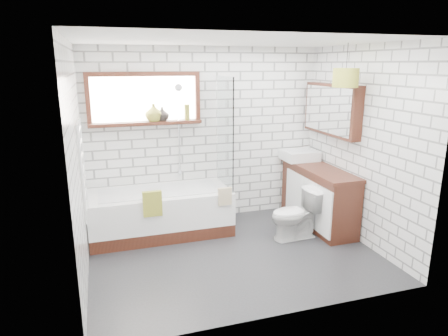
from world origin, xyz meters
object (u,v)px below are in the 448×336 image
object	(u,v)px
basin	(299,155)
bathtub	(161,212)
pendant	(346,78)
vanity	(318,196)
toilet	(295,214)

from	to	relation	value
basin	bathtub	bearing A→B (deg)	-175.66
basin	pendant	size ratio (longest dim) A/B	1.63
vanity	pendant	world-z (taller)	pendant
vanity	toilet	bearing A→B (deg)	-146.57
bathtub	vanity	world-z (taller)	vanity
vanity	toilet	distance (m)	0.65
basin	toilet	size ratio (longest dim) A/B	0.74
basin	toilet	distance (m)	1.14
vanity	bathtub	bearing A→B (deg)	171.37
bathtub	basin	world-z (taller)	basin
bathtub	pendant	bearing A→B (deg)	-22.77
vanity	toilet	size ratio (longest dim) A/B	2.20
basin	toilet	bearing A→B (deg)	-119.22
pendant	basin	bearing A→B (deg)	89.49
vanity	basin	xyz separation A→B (m)	(-0.06, 0.50, 0.50)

